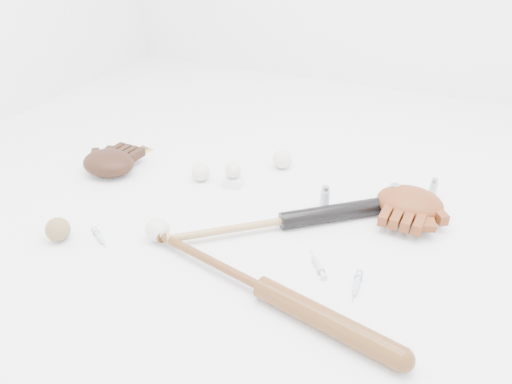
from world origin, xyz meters
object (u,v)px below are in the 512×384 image
at_px(bat_dark, 283,221).
at_px(bat_wood, 263,288).
at_px(pedestal, 233,181).
at_px(glove_dark, 108,163).

xyz_separation_m(bat_dark, bat_wood, (0.07, -0.33, 0.00)).
relative_size(bat_wood, pedestal, 13.14).
bearing_deg(pedestal, glove_dark, -167.61).
relative_size(bat_dark, glove_dark, 3.21).
bearing_deg(bat_dark, bat_wood, -117.85).
bearing_deg(glove_dark, bat_wood, -22.20).
distance_m(bat_wood, pedestal, 0.63).
height_order(bat_wood, glove_dark, glove_dark).
bearing_deg(glove_dark, pedestal, 16.05).
bearing_deg(bat_dark, pedestal, 106.46).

